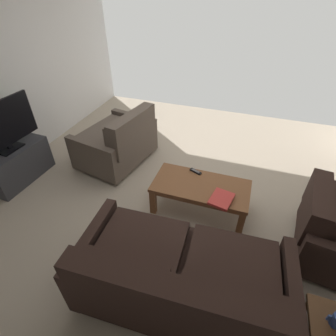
{
  "coord_description": "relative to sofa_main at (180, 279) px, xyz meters",
  "views": [
    {
      "loc": [
        -0.68,
        2.55,
        2.38
      ],
      "look_at": [
        -0.0,
        0.56,
        0.79
      ],
      "focal_mm": 27.11,
      "sensor_mm": 36.0,
      "label": 1
    }
  ],
  "objects": [
    {
      "name": "ground_plane",
      "position": [
        0.41,
        -1.45,
        -0.36
      ],
      "size": [
        5.24,
        5.59,
        0.01
      ],
      "primitive_type": "cube",
      "color": "tan"
    },
    {
      "name": "sofa_main",
      "position": [
        0.0,
        0.0,
        0.0
      ],
      "size": [
        1.82,
        0.99,
        0.82
      ],
      "color": "black",
      "rests_on": "ground"
    },
    {
      "name": "coffee_table",
      "position": [
        0.1,
        -1.18,
        -0.02
      ],
      "size": [
        1.14,
        0.57,
        0.4
      ],
      "color": "brown",
      "rests_on": "ground"
    },
    {
      "name": "flat_tv",
      "position": [
        2.68,
        -0.94,
        0.49
      ],
      "size": [
        0.21,
        1.02,
        0.65
      ],
      "color": "black",
      "rests_on": "tv_stand"
    },
    {
      "name": "loveseat_near",
      "position": [
        1.52,
        -1.8,
        0.01
      ],
      "size": [
        1.04,
        1.25,
        0.88
      ],
      "color": "black",
      "rests_on": "ground"
    },
    {
      "name": "tv_remote",
      "position": [
        0.22,
        -1.4,
        0.06
      ],
      "size": [
        0.16,
        0.1,
        0.02
      ],
      "color": "black",
      "rests_on": "coffee_table"
    },
    {
      "name": "book_stack",
      "position": [
        -0.17,
        -0.98,
        0.07
      ],
      "size": [
        0.27,
        0.32,
        0.05
      ],
      "color": "#C63833",
      "rests_on": "coffee_table"
    },
    {
      "name": "tv_stand",
      "position": [
        2.68,
        -0.94,
        -0.1
      ],
      "size": [
        0.43,
        0.92,
        0.51
      ],
      "color": "#38383D",
      "rests_on": "ground"
    }
  ]
}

